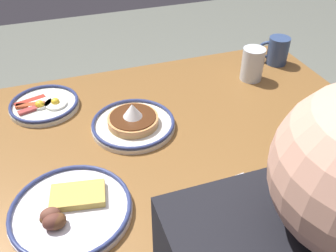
{
  "coord_description": "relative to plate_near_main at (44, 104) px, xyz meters",
  "views": [
    {
      "loc": [
        0.26,
        0.8,
        1.41
      ],
      "look_at": [
        -0.01,
        0.02,
        0.77
      ],
      "focal_mm": 39.28,
      "sensor_mm": 36.0,
      "label": 1
    }
  ],
  "objects": [
    {
      "name": "cell_phone",
      "position": [
        -0.56,
        0.52,
        -0.01
      ],
      "size": [
        0.15,
        0.08,
        0.01
      ],
      "primitive_type": "cube",
      "rotation": [
        0.0,
        0.0,
        -0.07
      ],
      "color": "black",
      "rests_on": "dining_table"
    },
    {
      "name": "plate_far_companion",
      "position": [
        -0.02,
        0.46,
        0.0
      ],
      "size": [
        0.28,
        0.28,
        0.05
      ],
      "color": "white",
      "rests_on": "dining_table"
    },
    {
      "name": "fork_near",
      "position": [
        -0.36,
        0.49,
        -0.01
      ],
      "size": [
        0.19,
        0.04,
        0.01
      ],
      "color": "silver",
      "rests_on": "dining_table"
    },
    {
      "name": "dining_table",
      "position": [
        -0.32,
        0.24,
        -0.1
      ],
      "size": [
        1.27,
        0.81,
        0.74
      ],
      "color": "brown",
      "rests_on": "ground_plane"
    },
    {
      "name": "drinking_glass",
      "position": [
        -0.71,
        0.05,
        0.04
      ],
      "size": [
        0.08,
        0.08,
        0.12
      ],
      "color": "silver",
      "rests_on": "dining_table"
    },
    {
      "name": "plate_center_pancakes",
      "position": [
        -0.24,
        0.19,
        0.01
      ],
      "size": [
        0.25,
        0.25,
        0.08
      ],
      "color": "silver",
      "rests_on": "dining_table"
    },
    {
      "name": "coffee_mug",
      "position": [
        -0.86,
        -0.03,
        0.04
      ],
      "size": [
        0.1,
        0.08,
        0.1
      ],
      "color": "#334772",
      "rests_on": "dining_table"
    },
    {
      "name": "plate_near_main",
      "position": [
        0.0,
        0.0,
        0.0
      ],
      "size": [
        0.22,
        0.22,
        0.04
      ],
      "color": "silver",
      "rests_on": "dining_table"
    }
  ]
}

